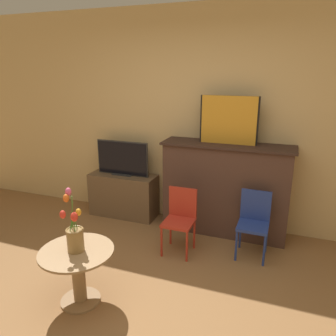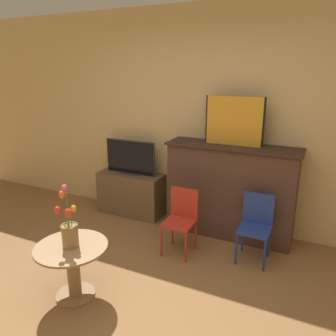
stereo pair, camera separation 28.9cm
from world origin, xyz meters
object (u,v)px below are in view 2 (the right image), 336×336
(chair_red, at_px, (181,217))
(chair_blue, at_px, (256,223))
(painting, at_px, (234,121))
(tv_monitor, at_px, (130,158))
(vase_tulips, at_px, (69,229))

(chair_red, relative_size, chair_blue, 1.00)
(painting, height_order, tv_monitor, painting)
(chair_red, bearing_deg, vase_tulips, -116.24)
(chair_blue, xyz_separation_m, vase_tulips, (-1.32, -1.32, 0.25))
(tv_monitor, height_order, chair_blue, tv_monitor)
(tv_monitor, distance_m, chair_blue, 1.89)
(tv_monitor, bearing_deg, chair_red, -31.28)
(painting, distance_m, tv_monitor, 1.51)
(chair_blue, bearing_deg, vase_tulips, -135.11)
(chair_red, height_order, vase_tulips, vase_tulips)
(tv_monitor, xyz_separation_m, vase_tulips, (0.47, -1.74, -0.15))
(tv_monitor, relative_size, vase_tulips, 1.41)
(painting, height_order, chair_blue, painting)
(tv_monitor, height_order, vase_tulips, tv_monitor)
(vase_tulips, bearing_deg, chair_blue, 44.89)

